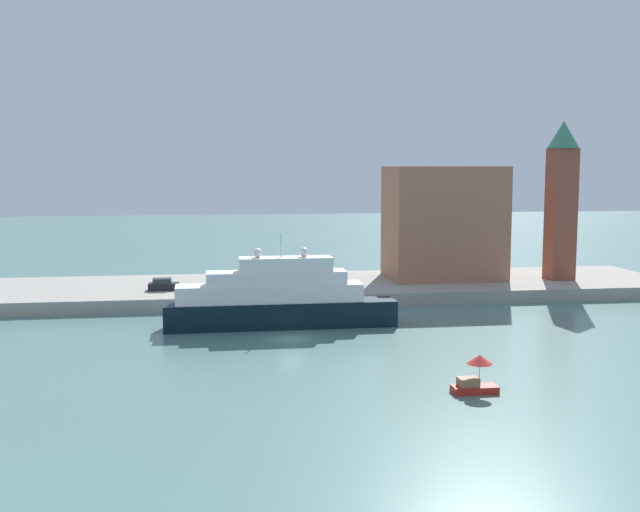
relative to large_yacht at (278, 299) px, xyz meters
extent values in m
plane|color=slate|center=(0.75, -6.07, -3.04)|extent=(400.00, 400.00, 0.00)
cube|color=gray|center=(0.75, 20.58, -2.21)|extent=(110.00, 21.30, 1.66)
cube|color=black|center=(0.35, 0.00, -1.64)|extent=(24.98, 3.82, 2.81)
cube|color=white|center=(-0.90, 0.00, 0.73)|extent=(19.99, 3.51, 1.93)
cube|color=white|center=(-0.15, 0.00, 2.40)|extent=(14.99, 3.21, 1.40)
cube|color=white|center=(0.85, 0.00, 3.84)|extent=(9.99, 2.90, 1.49)
cylinder|color=silver|center=(0.35, 0.00, 5.89)|extent=(0.16, 0.16, 2.59)
sphere|color=white|center=(2.85, 0.00, 5.10)|extent=(1.01, 1.01, 1.01)
sphere|color=white|center=(-2.15, 0.00, 5.10)|extent=(1.01, 1.01, 1.01)
cube|color=#B22319|center=(12.67, -26.71, -2.75)|extent=(3.51, 1.49, 0.57)
cube|color=#8C6647|center=(12.14, -26.71, -2.14)|extent=(1.54, 1.19, 0.65)
cylinder|color=#B2B2B2|center=(13.02, -26.71, -1.61)|extent=(0.06, 0.06, 1.71)
cone|color=red|center=(13.02, -26.71, -0.40)|extent=(1.99, 1.99, 0.70)
cube|color=#9E664C|center=(25.43, 22.22, 6.44)|extent=(15.58, 10.54, 15.63)
cube|color=brown|center=(40.98, 18.62, 7.65)|extent=(3.37, 3.37, 18.05)
cone|color=#387A5B|center=(40.98, 18.62, 18.52)|extent=(4.39, 4.39, 3.69)
cube|color=black|center=(-12.93, 17.04, -0.93)|extent=(3.85, 1.89, 0.90)
cube|color=#262D33|center=(-13.13, 17.04, -0.17)|extent=(2.31, 1.70, 0.61)
cylinder|color=#4C4C4C|center=(-7.18, 14.39, -0.69)|extent=(0.36, 0.36, 1.37)
sphere|color=tan|center=(-7.18, 14.39, 0.11)|extent=(0.24, 0.24, 0.24)
cylinder|color=black|center=(1.77, 11.47, -1.07)|extent=(0.55, 0.55, 0.62)
camera|label=1|loc=(-7.79, -82.89, 14.47)|focal=43.88mm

